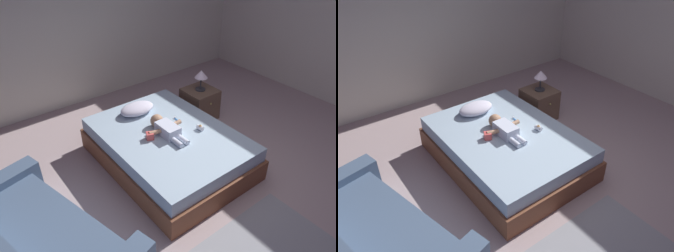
% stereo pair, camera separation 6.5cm
% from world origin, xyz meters
% --- Properties ---
extents(ground_plane, '(8.00, 8.00, 0.00)m').
position_xyz_m(ground_plane, '(0.00, 0.00, 0.00)').
color(ground_plane, '#B19A9B').
extents(wall_behind_bed, '(8.00, 0.12, 2.76)m').
position_xyz_m(wall_behind_bed, '(0.00, 3.00, 1.38)').
color(wall_behind_bed, silver).
rests_on(wall_behind_bed, ground_plane).
extents(bed, '(1.48, 2.02, 0.46)m').
position_xyz_m(bed, '(-0.25, 0.73, 0.23)').
color(bed, brown).
rests_on(bed, ground_plane).
extents(pillow, '(0.49, 0.31, 0.14)m').
position_xyz_m(pillow, '(-0.29, 1.36, 0.53)').
color(pillow, white).
rests_on(pillow, bed).
extents(baby, '(0.48, 0.64, 0.17)m').
position_xyz_m(baby, '(-0.27, 0.75, 0.53)').
color(baby, white).
rests_on(baby, bed).
extents(toothbrush, '(0.03, 0.13, 0.02)m').
position_xyz_m(toothbrush, '(0.02, 0.89, 0.47)').
color(toothbrush, '#3A84DE').
rests_on(toothbrush, bed).
extents(couch, '(1.38, 2.00, 0.82)m').
position_xyz_m(couch, '(-2.12, 0.24, 0.28)').
color(couch, slate).
rests_on(couch, ground_plane).
extents(nightstand, '(0.46, 0.49, 0.49)m').
position_xyz_m(nightstand, '(0.83, 1.31, 0.24)').
color(nightstand, brown).
rests_on(nightstand, ground_plane).
extents(lamp, '(0.20, 0.20, 0.32)m').
position_xyz_m(lamp, '(0.83, 1.31, 0.72)').
color(lamp, '#333338').
rests_on(lamp, nightstand).
extents(toy_block, '(0.11, 0.11, 0.09)m').
position_xyz_m(toy_block, '(-0.50, 0.76, 0.50)').
color(toy_block, '#E55451').
rests_on(toy_block, bed).
extents(baby_bottle, '(0.07, 0.10, 0.08)m').
position_xyz_m(baby_bottle, '(0.11, 0.53, 0.50)').
color(baby_bottle, white).
rests_on(baby_bottle, bed).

